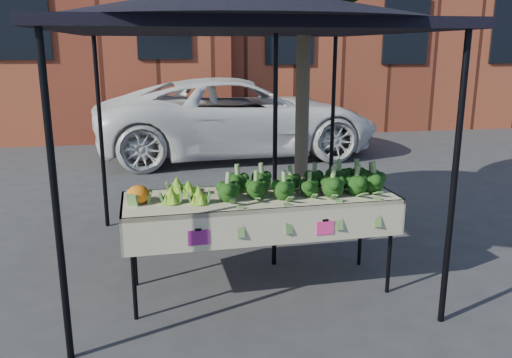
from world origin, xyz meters
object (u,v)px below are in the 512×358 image
object	(u,v)px
table	(260,243)
vehicle	(237,12)
canopy	(238,132)
street_tree	(304,43)

from	to	relation	value
table	vehicle	distance (m)	6.60
canopy	street_tree	distance (m)	1.36
table	street_tree	distance (m)	2.30
table	vehicle	size ratio (longest dim) A/B	0.43
table	canopy	bearing A→B (deg)	99.43
canopy	vehicle	world-z (taller)	vehicle
canopy	street_tree	xyz separation A→B (m)	(0.83, 0.68, 0.85)
vehicle	street_tree	xyz separation A→B (m)	(0.01, -4.83, -0.62)
canopy	vehicle	bearing A→B (deg)	81.56
table	canopy	world-z (taller)	canopy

